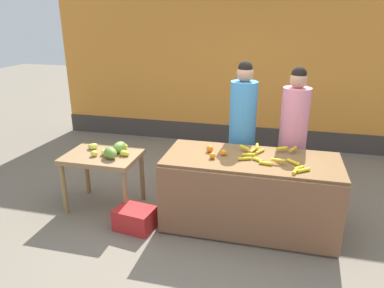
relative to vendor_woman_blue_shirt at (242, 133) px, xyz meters
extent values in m
plane|color=#756B5B|center=(-0.26, -0.67, -0.94)|extent=(24.00, 24.00, 0.00)
cube|color=orange|center=(-0.26, 2.26, 0.77)|extent=(7.21, 0.20, 3.41)
cube|color=#3F3833|center=(-0.26, 2.15, -0.76)|extent=(7.21, 0.04, 0.36)
cube|color=brown|center=(0.19, -0.67, -0.50)|extent=(1.96, 0.83, 0.86)
cube|color=brown|center=(0.19, -1.10, -0.50)|extent=(1.96, 0.03, 0.80)
cube|color=olive|center=(-1.67, -0.67, -0.24)|extent=(0.92, 0.66, 0.06)
cylinder|color=olive|center=(-2.08, -0.94, -0.60)|extent=(0.06, 0.06, 0.67)
cylinder|color=olive|center=(-1.26, -0.94, -0.60)|extent=(0.06, 0.06, 0.67)
cylinder|color=olive|center=(-2.08, -0.39, -0.60)|extent=(0.06, 0.06, 0.67)
cylinder|color=olive|center=(-1.26, -0.39, -0.60)|extent=(0.06, 0.06, 0.67)
cylinder|color=gold|center=(0.11, -0.75, -0.05)|extent=(0.16, 0.09, 0.04)
cylinder|color=yellow|center=(0.35, -0.83, -0.05)|extent=(0.14, 0.05, 0.04)
cylinder|color=yellow|center=(0.64, -0.72, -0.05)|extent=(0.14, 0.13, 0.04)
cylinder|color=gold|center=(0.69, -0.87, -0.05)|extent=(0.11, 0.11, 0.04)
cylinder|color=gold|center=(0.15, -0.62, -0.05)|extent=(0.15, 0.07, 0.04)
cylinder|color=gold|center=(0.18, -0.47, -0.05)|extent=(0.09, 0.15, 0.04)
cylinder|color=gold|center=(0.26, -0.49, -0.05)|extent=(0.11, 0.15, 0.04)
cylinder|color=yellow|center=(0.26, -0.75, -0.05)|extent=(0.13, 0.10, 0.04)
cylinder|color=gold|center=(0.65, -0.95, -0.05)|extent=(0.07, 0.16, 0.04)
cylinder|color=yellow|center=(0.73, -0.92, -0.05)|extent=(0.14, 0.12, 0.04)
cylinder|color=yellow|center=(0.51, -0.40, -0.02)|extent=(0.14, 0.10, 0.04)
cylinder|color=gold|center=(0.22, -0.41, -0.02)|extent=(0.04, 0.16, 0.04)
cylinder|color=yellow|center=(0.47, -0.78, -0.02)|extent=(0.15, 0.04, 0.04)
cylinder|color=gold|center=(0.64, -0.39, -0.02)|extent=(0.09, 0.14, 0.04)
cylinder|color=gold|center=(0.08, -0.48, -0.02)|extent=(0.13, 0.12, 0.04)
sphere|color=orange|center=(-0.31, -0.60, -0.03)|extent=(0.08, 0.08, 0.08)
sphere|color=orange|center=(-0.24, -0.79, -0.04)|extent=(0.07, 0.07, 0.07)
sphere|color=orange|center=(-0.13, -0.67, -0.04)|extent=(0.07, 0.07, 0.07)
ellipsoid|color=yellow|center=(-1.39, -0.64, -0.17)|extent=(0.11, 0.11, 0.08)
ellipsoid|color=yellow|center=(-1.47, -0.45, -0.17)|extent=(0.10, 0.13, 0.08)
ellipsoid|color=gold|center=(-1.89, -0.52, -0.17)|extent=(0.11, 0.11, 0.07)
ellipsoid|color=yellow|center=(-1.56, -0.41, -0.17)|extent=(0.14, 0.14, 0.08)
ellipsoid|color=#D9CC40|center=(-1.36, -0.65, -0.17)|extent=(0.12, 0.08, 0.07)
ellipsoid|color=#D1D63D|center=(-1.56, -0.73, -0.16)|extent=(0.12, 0.10, 0.09)
ellipsoid|color=#D8D74A|center=(-1.86, -0.52, -0.17)|extent=(0.13, 0.14, 0.08)
ellipsoid|color=yellow|center=(-1.73, -0.74, -0.17)|extent=(0.12, 0.12, 0.08)
ellipsoid|color=#DBDC47|center=(-1.63, -0.67, -0.17)|extent=(0.10, 0.12, 0.08)
ellipsoid|color=olive|center=(-1.51, -0.75, -0.14)|extent=(0.26, 0.25, 0.14)
ellipsoid|color=olive|center=(-1.48, -0.55, -0.14)|extent=(0.16, 0.23, 0.14)
cylinder|color=#33333D|center=(0.00, 0.00, -0.58)|extent=(0.29, 0.29, 0.72)
cylinder|color=#3F8CCC|center=(0.00, 0.00, 0.22)|extent=(0.34, 0.34, 0.88)
sphere|color=tan|center=(0.00, 0.00, 0.76)|extent=(0.21, 0.21, 0.21)
sphere|color=black|center=(0.00, 0.00, 0.83)|extent=(0.18, 0.18, 0.18)
cylinder|color=#33333D|center=(0.64, 0.00, -0.59)|extent=(0.29, 0.29, 0.70)
cylinder|color=pink|center=(0.64, 0.00, 0.19)|extent=(0.34, 0.34, 0.85)
sphere|color=tan|center=(0.64, 0.00, 0.71)|extent=(0.21, 0.21, 0.21)
sphere|color=black|center=(0.64, 0.00, 0.78)|extent=(0.18, 0.18, 0.18)
cube|color=red|center=(-1.10, -1.07, -0.81)|extent=(0.48, 0.38, 0.26)
ellipsoid|color=maroon|center=(-0.96, 0.21, -0.67)|extent=(0.47, 0.45, 0.54)
camera|label=1|loc=(0.43, -4.44, 1.45)|focal=33.53mm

